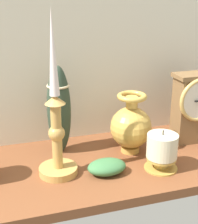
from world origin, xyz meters
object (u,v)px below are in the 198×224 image
Objects in this scene: mantel_clock at (193,106)px; brass_vase_bulbous at (131,126)px; pillar_candle_front at (162,150)px; candlestick_tall_left at (56,127)px; tall_ceramic_vase at (59,110)px.

brass_vase_bulbous is (-19.72, -1.02, -3.16)cm from mantel_clock.
mantel_clock is at bearing 37.53° from pillar_candle_front.
candlestick_tall_left is at bearing 168.13° from pillar_candle_front.
pillar_candle_front is (25.24, -5.31, -7.37)cm from candlestick_tall_left.
candlestick_tall_left is at bearing -164.55° from brass_vase_bulbous.
candlestick_tall_left is at bearing -170.42° from mantel_clock.
candlestick_tall_left is (-41.20, -6.96, 1.51)cm from mantel_clock.
candlestick_tall_left is 3.78× the size of pillar_candle_front.
brass_vase_bulbous is at bearing 108.47° from pillar_candle_front.
candlestick_tall_left is 22.77cm from brass_vase_bulbous.
mantel_clock is 1.22× the size of brass_vase_bulbous.
mantel_clock is 1.95× the size of pillar_candle_front.
tall_ceramic_vase reaches higher than mantel_clock.
pillar_candle_front is (-15.96, -12.26, -5.86)cm from mantel_clock.
pillar_candle_front is at bearing -37.36° from tall_ceramic_vase.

